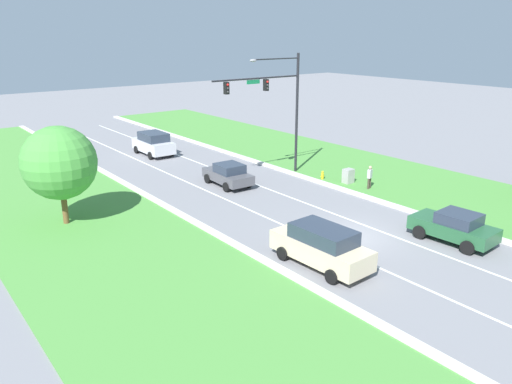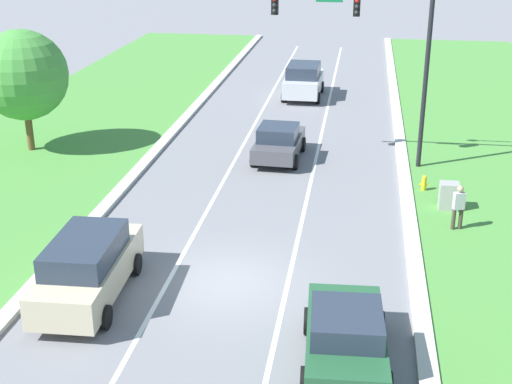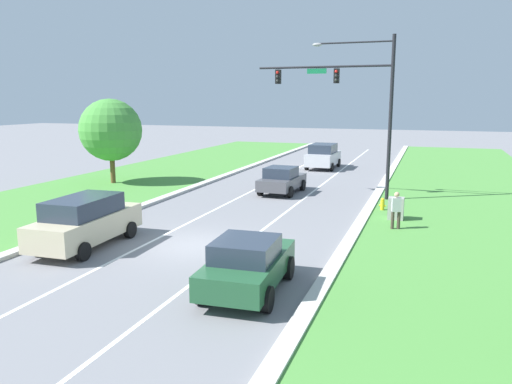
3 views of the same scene
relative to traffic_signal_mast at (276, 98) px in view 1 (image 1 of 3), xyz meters
The scene contains 16 objects.
ground_plane 13.55m from the traffic_signal_mast, 110.46° to the right, with size 160.00×160.00×0.00m, color slate.
curb_strip_right 12.90m from the traffic_signal_mast, 83.11° to the right, with size 0.50×90.00×0.15m.
curb_strip_left 16.22m from the traffic_signal_mast, 130.93° to the right, with size 0.50×90.00×0.15m.
grass_verge_right 14.46m from the traffic_signal_mast, 59.89° to the right, with size 10.00×90.00×0.08m.
grass_verge_left 19.88m from the traffic_signal_mast, 142.98° to the right, with size 10.00×90.00×0.08m.
lane_stripe_inner_left 14.22m from the traffic_signal_mast, 117.94° to the right, with size 0.14×81.00×0.01m.
lane_stripe_inner_right 13.10m from the traffic_signal_mast, 102.17° to the right, with size 0.14×81.00×0.01m.
traffic_signal_mast is the anchor object (origin of this frame).
silver_suv 13.49m from the traffic_signal_mast, 108.88° to the left, with size 2.29×4.63×2.00m.
champagne_suv 15.95m from the traffic_signal_mast, 121.96° to the right, with size 2.24×5.06×1.94m.
forest_sedan 15.94m from the traffic_signal_mast, 92.43° to the right, with size 2.27×4.34×1.63m.
graphite_sedan 6.56m from the traffic_signal_mast, behind, with size 2.19×4.18×1.60m.
utility_cabinet 7.66m from the traffic_signal_mast, 58.94° to the right, with size 0.70×0.60×1.10m.
pedestrian 8.70m from the traffic_signal_mast, 65.66° to the right, with size 0.43×0.32×1.69m.
fire_hydrant 6.59m from the traffic_signal_mast, 54.51° to the right, with size 0.34×0.20×0.70m.
oak_near_left_tree 15.86m from the traffic_signal_mast, behind, with size 4.06×4.06×5.62m.
Camera 1 is at (-19.08, -16.27, 10.40)m, focal length 35.00 mm.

